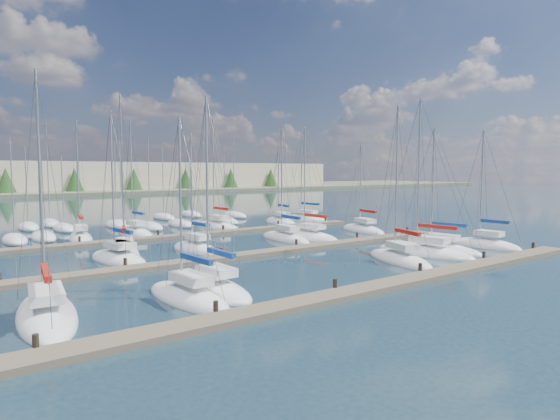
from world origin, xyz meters
TOP-DOWN VIEW (x-y plane):
  - ground at (0.00, 60.00)m, footprint 400.00×400.00m
  - dock_near at (0.00, 2.01)m, footprint 44.00×1.93m
  - dock_mid at (0.00, 16.01)m, footprint 44.00×1.93m
  - dock_far at (0.00, 30.01)m, footprint 44.00×1.93m
  - sailboat_h at (-11.42, 20.52)m, footprint 3.98×7.90m
  - sailboat_b at (-11.81, 6.54)m, footprint 3.05×7.98m
  - sailboat_l at (9.05, 21.18)m, footprint 3.36×8.55m
  - sailboat_j at (-4.32, 21.04)m, footprint 3.07×6.80m
  - sailboat_m at (17.93, 21.78)m, footprint 4.00×8.29m
  - sailboat_q at (14.99, 34.56)m, footprint 3.69×7.67m
  - sailboat_i at (-10.53, 21.70)m, footprint 4.88×9.18m
  - sailboat_d at (6.66, 6.92)m, footprint 4.70×8.37m
  - sailboat_c at (-9.78, 7.33)m, footprint 2.98×7.43m
  - sailboat_o at (-5.03, 35.18)m, footprint 3.20×7.43m
  - sailboat_r at (19.88, 35.21)m, footprint 3.81×8.89m
  - sailboat_a at (-18.80, 7.74)m, footprint 3.77×9.38m
  - sailboat_k at (6.22, 21.64)m, footprint 2.79×8.44m
  - sailboat_p at (5.58, 35.37)m, footprint 3.40×9.07m
  - sailboat_n at (-11.10, 34.37)m, footprint 3.24×7.55m
  - sailboat_e at (11.10, 7.84)m, footprint 4.15×9.35m
  - sailboat_g at (19.04, 6.88)m, footprint 2.77×7.06m
  - sailboat_f at (13.39, 8.11)m, footprint 3.32×8.40m
  - distant_boats at (-4.34, 43.76)m, footprint 36.93×20.75m

SIDE VIEW (x-z plane):
  - ground at x=0.00m, z-range 0.00..0.00m
  - dock_near at x=0.00m, z-range -0.40..0.70m
  - dock_mid at x=0.00m, z-range -0.40..0.70m
  - dock_far at x=0.00m, z-range -0.40..0.70m
  - sailboat_q at x=14.99m, z-range -5.28..5.63m
  - sailboat_b at x=-11.81m, z-range -5.32..5.67m
  - sailboat_l at x=9.05m, z-range -6.17..6.52m
  - sailboat_a at x=-18.80m, z-range -6.31..6.66m
  - sailboat_m at x=17.93m, z-range -5.45..5.81m
  - sailboat_h at x=-11.42m, z-range -6.22..6.58m
  - sailboat_c at x=-9.78m, z-range -6.04..6.40m
  - sailboat_e at x=11.10m, z-range -6.93..7.29m
  - sailboat_f at x=13.39m, z-range -5.74..6.10m
  - sailboat_p at x=5.58m, z-range -7.30..7.67m
  - sailboat_d at x=6.66m, z-range -6.39..6.76m
  - sailboat_g at x=19.04m, z-range -5.75..6.13m
  - sailboat_j at x=-4.32m, z-range -5.51..5.88m
  - sailboat_k at x=6.22m, z-range -6.17..6.55m
  - sailboat_r at x=19.88m, z-range -6.83..7.21m
  - sailboat_i at x=-10.53m, z-range -6.99..7.38m
  - sailboat_o at x=-5.03m, z-range -6.65..7.04m
  - sailboat_n at x=-11.10m, z-range -6.47..6.87m
  - distant_boats at x=-4.34m, z-range -6.36..6.94m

